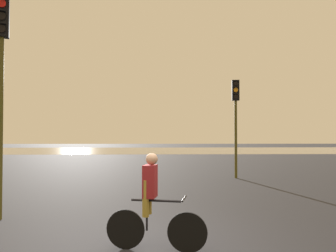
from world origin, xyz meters
name	(u,v)px	position (x,y,z in m)	size (l,w,h in m)	color
ground_plane	(147,249)	(0.00, 0.00, 0.00)	(120.00, 120.00, 0.00)	#28282D
water_strip	(157,150)	(0.00, 33.72, 0.00)	(80.00, 16.00, 0.01)	gray
traffic_light_far_right	(236,110)	(3.61, 8.77, 3.01)	(0.35, 0.37, 4.33)	#4C4719
traffic_light_near_left	(1,67)	(-3.42, 1.98, 3.49)	(0.39, 0.41, 5.07)	#4C4719
cyclist	(152,201)	(0.09, -0.10, 0.82)	(1.68, 0.52, 1.62)	black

